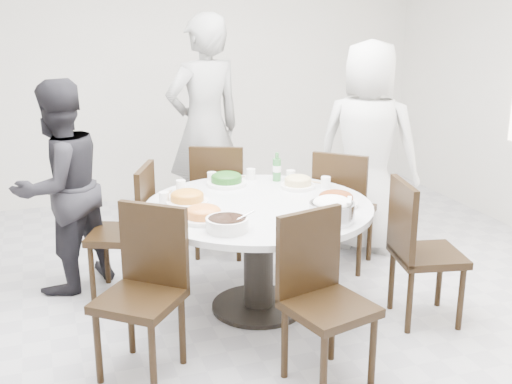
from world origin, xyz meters
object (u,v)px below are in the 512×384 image
object	(u,v)px
diner_right	(367,148)
diner_middle	(205,129)
rice_bowl	(332,212)
beverage_bottle	(277,167)
chair_sw	(139,296)
chair_s	(330,304)
dining_table	(258,257)
chair_ne	(345,208)
chair_nw	(121,232)
chair_se	(428,252)
chair_n	(220,198)
diner_left	(60,187)
soup_bowl	(227,224)

from	to	relation	value
diner_right	diner_middle	bearing A→B (deg)	11.22
rice_bowl	beverage_bottle	distance (m)	0.97
chair_sw	diner_right	size ratio (longest dim) A/B	0.54
chair_s	dining_table	bearing A→B (deg)	79.53
chair_s	rice_bowl	xyz separation A→B (m)	(0.24, 0.50, 0.33)
chair_ne	chair_nw	world-z (taller)	same
diner_middle	beverage_bottle	xyz separation A→B (m)	(0.28, -1.00, -0.12)
chair_nw	chair_se	world-z (taller)	same
chair_ne	diner_middle	size ratio (longest dim) A/B	0.49
chair_sw	diner_right	xyz separation A→B (m)	(2.11, 1.32, 0.40)
chair_s	diner_middle	world-z (taller)	diner_middle
dining_table	diner_right	distance (m)	1.54
chair_ne	diner_middle	distance (m)	1.41
diner_right	beverage_bottle	world-z (taller)	diner_right
diner_right	rice_bowl	bearing A→B (deg)	95.98
beverage_bottle	chair_ne	bearing A→B (deg)	-0.35
chair_n	diner_middle	world-z (taller)	diner_middle
chair_nw	diner_right	size ratio (longest dim) A/B	0.54
diner_left	beverage_bottle	bearing A→B (deg)	133.78
chair_sw	diner_middle	size ratio (longest dim) A/B	0.49
chair_n	diner_middle	size ratio (longest dim) A/B	0.49
rice_bowl	soup_bowl	bearing A→B (deg)	175.06
diner_right	soup_bowl	distance (m)	1.97
diner_middle	dining_table	bearing A→B (deg)	74.69
chair_se	rice_bowl	xyz separation A→B (m)	(-0.68, 0.04, 0.33)
chair_n	rice_bowl	xyz separation A→B (m)	(0.26, -1.53, 0.33)
soup_bowl	dining_table	bearing A→B (deg)	50.64
dining_table	diner_right	xyz separation A→B (m)	(1.23, 0.78, 0.50)
chair_sw	diner_right	bearing A→B (deg)	71.93
diner_left	chair_ne	bearing A→B (deg)	136.56
dining_table	chair_nw	world-z (taller)	chair_nw
chair_se	diner_right	size ratio (longest dim) A/B	0.54
chair_ne	chair_se	bearing A→B (deg)	137.59
chair_n	chair_sw	size ratio (longest dim) A/B	1.00
chair_n	chair_sw	xyz separation A→B (m)	(-0.93, -1.60, 0.00)
chair_sw	beverage_bottle	distance (m)	1.64
dining_table	beverage_bottle	bearing A→B (deg)	57.45
chair_sw	diner_right	world-z (taller)	diner_right
chair_se	diner_left	distance (m)	2.57
soup_bowl	chair_se	bearing A→B (deg)	-3.96
chair_sw	chair_se	bearing A→B (deg)	40.93
chair_ne	chair_n	size ratio (longest dim) A/B	1.00
chair_sw	soup_bowl	world-z (taller)	chair_sw
chair_ne	chair_sw	distance (m)	2.06
chair_n	chair_s	distance (m)	2.03
chair_ne	chair_s	size ratio (longest dim) A/B	1.00
chair_ne	beverage_bottle	size ratio (longest dim) A/B	4.43
diner_right	beverage_bottle	xyz separation A→B (m)	(-0.91, -0.28, -0.02)
dining_table	chair_se	size ratio (longest dim) A/B	1.58
diner_middle	chair_nw	bearing A→B (deg)	33.87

